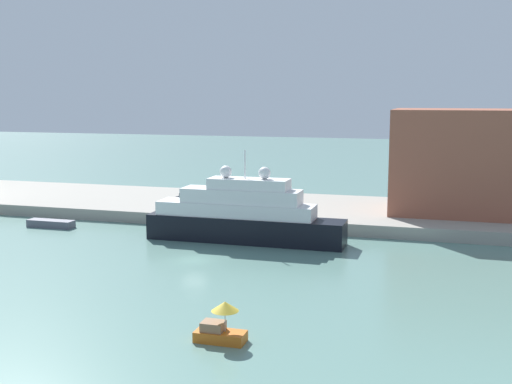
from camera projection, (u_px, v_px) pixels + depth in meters
ground at (194, 260)px, 67.72m from camera, size 400.00×400.00×0.00m
quay_dock at (265, 209)px, 93.64m from camera, size 110.00×22.93×1.57m
large_yacht at (243, 216)px, 75.81m from camera, size 23.74×4.16×10.92m
small_motorboat at (221, 326)px, 45.06m from camera, size 3.59×1.95×2.97m
work_barge at (51, 224)px, 84.52m from camera, size 6.36×1.76×0.97m
harbor_building at (470, 161)px, 85.54m from camera, size 20.20×13.18×13.84m
parked_car at (189, 198)px, 95.47m from camera, size 3.93×1.84×1.30m
person_figure at (206, 207)px, 85.88m from camera, size 0.36×0.36×1.73m
mooring_bollard at (267, 215)px, 82.81m from camera, size 0.47×0.47×0.71m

